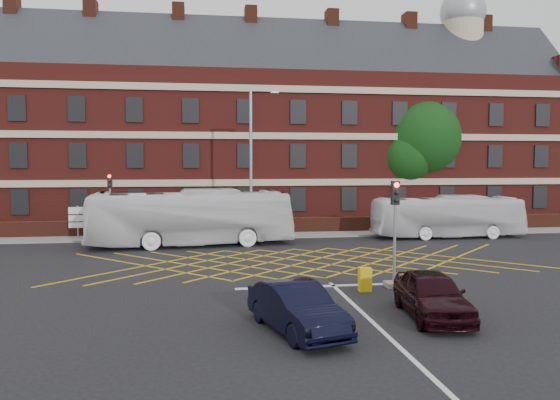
{
  "coord_description": "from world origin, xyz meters",
  "views": [
    {
      "loc": [
        -5.28,
        -24.82,
        5.02
      ],
      "look_at": [
        -1.47,
        1.5,
        3.18
      ],
      "focal_mm": 35.0,
      "sensor_mm": 36.0,
      "label": 1
    }
  ],
  "objects": [
    {
      "name": "car_maroon",
      "position": [
        2.09,
        -8.3,
        0.75
      ],
      "size": [
        2.26,
        4.6,
        1.51
      ],
      "primitive_type": "imported",
      "rotation": [
        0.0,
        0.0,
        -0.11
      ],
      "color": "black",
      "rests_on": "ground"
    },
    {
      "name": "traffic_light_near",
      "position": [
        2.39,
        -4.0,
        1.76
      ],
      "size": [
        0.7,
        0.7,
        4.27
      ],
      "color": "slate",
      "rests_on": "ground"
    },
    {
      "name": "bus_right",
      "position": [
        10.97,
        9.37,
        1.4
      ],
      "size": [
        10.11,
        2.52,
        2.81
      ],
      "primitive_type": "imported",
      "rotation": [
        0.0,
        0.0,
        1.55
      ],
      "color": "silver",
      "rests_on": "ground"
    },
    {
      "name": "deciduous_tree",
      "position": [
        12.38,
        17.92,
        6.49
      ],
      "size": [
        7.27,
        6.83,
        10.4
      ],
      "color": "black",
      "rests_on": "ground"
    },
    {
      "name": "boundary_wall",
      "position": [
        0.0,
        13.0,
        0.55
      ],
      "size": [
        56.0,
        0.5,
        1.1
      ],
      "primitive_type": "cube",
      "color": "#502015",
      "rests_on": "ground"
    },
    {
      "name": "direction_signs",
      "position": [
        -13.26,
        11.9,
        1.38
      ],
      "size": [
        1.1,
        0.16,
        2.2
      ],
      "color": "gray",
      "rests_on": "ground"
    },
    {
      "name": "box_junction_hatching",
      "position": [
        0.0,
        2.0,
        0.01
      ],
      "size": [
        8.22,
        8.22,
        0.02
      ],
      "primitive_type": "cube",
      "rotation": [
        0.0,
        0.0,
        0.79
      ],
      "color": "#CC990C",
      "rests_on": "ground"
    },
    {
      "name": "utility_cabinet",
      "position": [
        1.0,
        -4.56,
        0.46
      ],
      "size": [
        0.47,
        0.35,
        0.93
      ],
      "primitive_type": "cube",
      "color": "gold",
      "rests_on": "ground"
    },
    {
      "name": "bus_left",
      "position": [
        -5.91,
        8.22,
        1.7
      ],
      "size": [
        12.44,
        4.12,
        3.4
      ],
      "primitive_type": "imported",
      "rotation": [
        0.0,
        0.0,
        1.68
      ],
      "color": "white",
      "rests_on": "ground"
    },
    {
      "name": "car_navy",
      "position": [
        -2.51,
        -9.19,
        0.72
      ],
      "size": [
        2.65,
        4.62,
        1.44
      ],
      "primitive_type": "imported",
      "rotation": [
        0.0,
        0.0,
        0.27
      ],
      "color": "black",
      "rests_on": "ground"
    },
    {
      "name": "street_lamp",
      "position": [
        -2.1,
        9.53,
        3.33
      ],
      "size": [
        2.25,
        1.0,
        9.54
      ],
      "color": "slate",
      "rests_on": "ground"
    },
    {
      "name": "victorian_building",
      "position": [
        0.25,
        22.0,
        7.84
      ],
      "size": [
        51.0,
        12.17,
        20.4
      ],
      "color": "maroon",
      "rests_on": "ground"
    },
    {
      "name": "ground",
      "position": [
        0.0,
        0.0,
        0.0
      ],
      "size": [
        120.0,
        120.0,
        0.0
      ],
      "primitive_type": "plane",
      "color": "black",
      "rests_on": "ground"
    },
    {
      "name": "stop_line",
      "position": [
        0.0,
        -3.5,
        0.01
      ],
      "size": [
        8.0,
        0.3,
        0.02
      ],
      "primitive_type": "cube",
      "color": "silver",
      "rests_on": "ground"
    },
    {
      "name": "centre_line",
      "position": [
        0.0,
        -10.0,
        0.01
      ],
      "size": [
        0.15,
        14.0,
        0.02
      ],
      "primitive_type": "cube",
      "color": "silver",
      "rests_on": "ground"
    },
    {
      "name": "traffic_light_far",
      "position": [
        -11.15,
        11.78,
        1.76
      ],
      "size": [
        0.7,
        0.7,
        4.27
      ],
      "color": "slate",
      "rests_on": "ground"
    },
    {
      "name": "far_pavement",
      "position": [
        0.0,
        12.0,
        0.06
      ],
      "size": [
        60.0,
        3.0,
        0.12
      ],
      "primitive_type": "cube",
      "color": "slate",
      "rests_on": "ground"
    }
  ]
}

